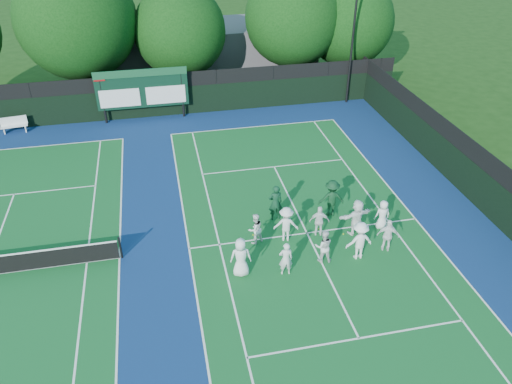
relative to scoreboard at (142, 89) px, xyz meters
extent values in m
plane|color=#183B10|center=(7.01, -15.59, -2.19)|extent=(120.00, 120.00, 0.00)
cube|color=navy|center=(1.01, -14.59, -2.19)|extent=(34.00, 32.00, 0.01)
cube|color=#125B25|center=(7.01, -14.59, -2.18)|extent=(10.97, 23.77, 0.00)
cube|color=white|center=(7.01, -2.70, -2.18)|extent=(10.97, 0.08, 0.00)
cube|color=white|center=(1.53, -14.59, -2.18)|extent=(0.08, 23.77, 0.00)
cube|color=white|center=(12.50, -14.59, -2.18)|extent=(0.08, 23.77, 0.00)
cube|color=white|center=(2.90, -14.59, -2.18)|extent=(0.08, 23.77, 0.00)
cube|color=white|center=(11.13, -14.59, -2.18)|extent=(0.08, 23.77, 0.00)
cube|color=white|center=(7.01, -20.99, -2.18)|extent=(8.23, 0.08, 0.00)
cube|color=white|center=(7.01, -8.19, -2.18)|extent=(8.23, 0.08, 0.00)
cube|color=white|center=(7.01, -14.59, -2.18)|extent=(0.08, 12.80, 0.00)
cube|color=white|center=(-6.99, -2.70, -2.18)|extent=(10.97, 0.08, 0.00)
cube|color=white|center=(-1.50, -14.59, -2.18)|extent=(0.08, 23.77, 0.00)
cube|color=white|center=(-2.87, -14.59, -2.18)|extent=(0.08, 23.77, 0.00)
cube|color=white|center=(-6.99, -8.19, -2.18)|extent=(8.23, 0.08, 0.00)
cube|color=black|center=(1.01, 0.41, -1.19)|extent=(34.00, 0.08, 2.00)
cube|color=black|center=(1.01, 0.41, 0.31)|extent=(34.00, 0.05, 1.00)
cube|color=black|center=(16.01, -14.59, -1.19)|extent=(0.08, 32.00, 2.00)
cube|color=black|center=(16.01, -14.59, 0.31)|extent=(0.05, 32.00, 1.00)
cylinder|color=black|center=(-2.59, 0.01, -0.44)|extent=(0.16, 0.16, 3.50)
cylinder|color=black|center=(2.61, 0.01, -0.44)|extent=(0.16, 0.16, 3.50)
cube|color=black|center=(0.01, 0.01, 0.01)|extent=(6.00, 0.15, 2.60)
cube|color=#164E2C|center=(0.01, -0.09, 1.11)|extent=(6.00, 0.05, 0.50)
cube|color=white|center=(-1.49, -0.09, -0.49)|extent=(2.60, 0.04, 1.20)
cube|color=white|center=(1.51, -0.09, -0.49)|extent=(2.60, 0.04, 1.20)
cube|color=#A60D10|center=(-2.59, -0.09, 1.01)|extent=(0.70, 0.04, 0.50)
cube|color=#5B5B60|center=(5.01, 8.41, -0.19)|extent=(18.00, 6.00, 4.00)
cylinder|color=black|center=(14.51, 0.11, 2.81)|extent=(0.16, 0.16, 10.00)
cylinder|color=black|center=(-1.39, -14.59, -1.64)|extent=(0.10, 0.10, 1.10)
cube|color=white|center=(-8.30, -0.29, -1.73)|extent=(1.67, 0.65, 0.07)
cube|color=white|center=(-8.30, -0.12, -1.43)|extent=(1.62, 0.29, 0.54)
cube|color=white|center=(-8.95, -0.29, -1.97)|extent=(0.12, 0.39, 0.43)
cube|color=white|center=(-7.65, -0.29, -1.97)|extent=(0.12, 0.39, 0.43)
cylinder|color=black|center=(-3.79, 3.91, -0.74)|extent=(0.44, 0.44, 2.91)
sphere|color=black|center=(-3.79, 3.91, 3.73)|extent=(8.03, 8.03, 8.03)
sphere|color=black|center=(-3.19, 4.21, 2.93)|extent=(5.62, 5.62, 5.62)
cylinder|color=black|center=(3.03, 3.91, -1.01)|extent=(0.44, 0.44, 2.36)
sphere|color=black|center=(3.03, 3.91, 2.60)|extent=(6.50, 6.50, 6.50)
sphere|color=black|center=(3.63, 4.21, 1.95)|extent=(4.55, 4.55, 4.55)
cylinder|color=black|center=(11.29, 3.91, -0.86)|extent=(0.44, 0.44, 2.66)
sphere|color=black|center=(11.29, 3.91, 3.12)|extent=(7.05, 7.05, 7.05)
sphere|color=black|center=(11.89, 4.21, 2.41)|extent=(4.93, 4.93, 4.93)
cylinder|color=black|center=(15.70, 3.91, -1.03)|extent=(0.44, 0.44, 2.32)
sphere|color=black|center=(15.70, 3.91, 2.63)|extent=(6.66, 6.66, 6.66)
sphere|color=black|center=(16.30, 4.21, 1.96)|extent=(4.66, 4.66, 4.66)
sphere|color=#ADCE18|center=(5.66, -16.21, -2.16)|extent=(0.07, 0.07, 0.07)
sphere|color=#ADCE18|center=(8.64, -15.04, -2.16)|extent=(0.07, 0.07, 0.07)
sphere|color=#ADCE18|center=(4.53, -14.23, -2.16)|extent=(0.07, 0.07, 0.07)
sphere|color=#ADCE18|center=(7.66, -14.42, -2.16)|extent=(0.07, 0.07, 0.07)
imported|color=white|center=(3.50, -16.71, -1.29)|extent=(0.95, 0.68, 1.80)
imported|color=silver|center=(5.31, -17.06, -1.40)|extent=(0.61, 0.43, 1.59)
imported|color=silver|center=(7.09, -16.59, -1.41)|extent=(0.85, 0.71, 1.57)
imported|color=white|center=(8.66, -16.70, -1.28)|extent=(1.21, 0.74, 1.82)
imported|color=white|center=(10.08, -16.49, -1.39)|extent=(1.01, 0.74, 1.60)
imported|color=white|center=(4.52, -14.73, -1.44)|extent=(0.90, 0.82, 1.51)
imported|color=white|center=(5.92, -14.83, -1.33)|extent=(1.23, 0.88, 1.73)
imported|color=white|center=(7.50, -14.80, -1.42)|extent=(0.97, 0.59, 1.54)
imported|color=white|center=(9.20, -15.02, -1.30)|extent=(1.73, 0.87, 1.79)
imported|color=white|center=(10.55, -14.89, -1.45)|extent=(0.73, 0.47, 1.48)
imported|color=#0F3A22|center=(5.83, -13.16, -1.25)|extent=(0.72, 0.50, 1.88)
imported|color=#0F371C|center=(8.57, -13.37, -1.23)|extent=(1.32, 0.87, 1.92)
camera|label=1|loc=(0.82, -32.24, 11.90)|focal=35.00mm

